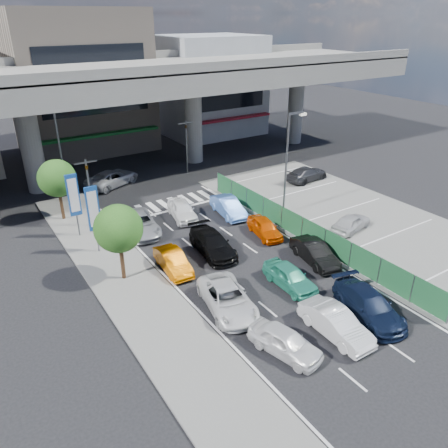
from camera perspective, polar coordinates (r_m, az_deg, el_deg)
ground at (r=26.85m, az=4.44°, el=-6.68°), size 120.00×120.00×0.00m
parking_lot at (r=34.99m, az=16.96°, el=0.39°), size 12.00×28.00×0.06m
sidewalk_left at (r=27.03m, az=-12.89°, el=-6.94°), size 4.00×30.00×0.12m
fence_run at (r=30.15m, az=11.42°, el=-1.32°), size 0.16×22.00×1.80m
expressway at (r=42.58m, az=-14.11°, el=17.51°), size 64.00×14.00×10.75m
building_center at (r=53.13m, az=-18.21°, el=17.16°), size 14.00×10.90×15.00m
building_east at (r=58.73m, az=-1.94°, el=17.59°), size 12.00×10.90×12.00m
traffic_light_left at (r=32.55m, az=-17.37°, el=5.89°), size 1.60×1.24×5.20m
traffic_light_right at (r=42.96m, az=-4.98°, el=11.64°), size 1.60×1.24×5.20m
street_lamp_right at (r=33.29m, az=8.43°, el=8.75°), size 1.65×0.22×8.00m
street_lamp_left at (r=37.87m, az=-20.42°, el=9.50°), size 1.65×0.22×8.00m
signboard_near at (r=29.00m, az=-16.69°, el=1.68°), size 0.80×0.14×4.70m
signboard_far at (r=31.61m, az=-19.03°, el=3.36°), size 0.80×0.14×4.70m
tree_near at (r=25.42m, az=-13.62°, el=-0.61°), size 2.80×2.80×4.80m
tree_far at (r=34.70m, az=-20.98°, el=5.59°), size 2.80×2.80×4.80m
van_white_back_left at (r=21.19m, az=7.97°, el=-14.99°), size 2.37×3.96×1.26m
hatch_white_back_mid at (r=22.63m, az=14.38°, el=-12.45°), size 1.48×4.13×1.36m
minivan_navy_back at (r=24.32m, az=18.38°, el=-10.01°), size 2.93×5.06×1.38m
sedan_white_mid_left at (r=23.61m, az=0.47°, el=-9.74°), size 3.15×5.12×1.32m
taxi_teal_mid at (r=25.71m, az=8.61°, el=-6.82°), size 1.59×3.83×1.30m
hatch_black_mid_right at (r=28.39m, az=11.76°, el=-3.69°), size 2.12×4.22×1.33m
taxi_orange_left at (r=27.14m, az=-6.69°, el=-4.87°), size 1.61×3.85×1.24m
sedan_black_mid at (r=28.84m, az=-1.51°, el=-2.56°), size 2.47×4.95×1.38m
taxi_orange_right at (r=31.22m, az=5.34°, el=-0.47°), size 2.14×3.85×1.24m
wagon_silver_front_left at (r=32.11m, az=-10.99°, el=0.06°), size 2.96×5.22×1.38m
sedan_white_front_mid at (r=33.88m, az=-5.48°, el=1.84°), size 2.41×4.29×1.38m
kei_truck_front_right at (r=34.29m, az=0.56°, el=2.27°), size 2.01×4.35×1.38m
crossing_wagon_silver at (r=41.64m, az=-14.38°, el=5.84°), size 5.77×4.32×1.46m
parked_sedan_white at (r=33.04m, az=16.27°, el=0.21°), size 3.89×2.24×1.25m
parked_sedan_dgrey at (r=42.20m, az=10.78°, el=6.45°), size 4.69×2.32×1.31m
traffic_cone at (r=34.19m, az=5.46°, el=1.59°), size 0.43×0.43×0.73m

